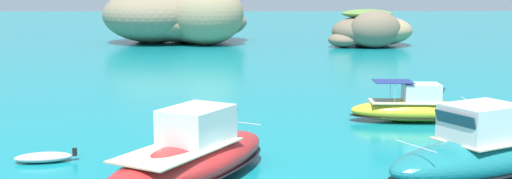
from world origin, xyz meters
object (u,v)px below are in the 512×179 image
at_px(motorboat_yellow, 415,109).
at_px(motorboat_teal, 488,153).
at_px(islet_large, 181,19).
at_px(motorboat_red, 191,159).
at_px(dinghy_tender, 44,157).
at_px(islet_small, 371,30).

xyz_separation_m(motorboat_yellow, motorboat_teal, (0.01, -11.27, 0.28)).
xyz_separation_m(islet_large, motorboat_teal, (19.59, -67.40, -2.48)).
height_order(islet_large, motorboat_red, islet_large).
xyz_separation_m(motorboat_teal, dinghy_tender, (-19.54, 2.68, -0.84)).
bearing_deg(motorboat_teal, islet_small, 83.22).
bearing_deg(islet_small, islet_large, 166.13).
distance_m(motorboat_red, motorboat_teal, 12.48).
height_order(islet_small, motorboat_red, islet_small).
relative_size(islet_large, dinghy_tender, 9.01).
distance_m(islet_large, motorboat_red, 68.49).
bearing_deg(islet_large, islet_small, -13.87).
bearing_deg(motorboat_teal, motorboat_yellow, 90.06).
relative_size(islet_large, motorboat_yellow, 3.27).
xyz_separation_m(islet_small, motorboat_teal, (-7.23, -60.78, -1.19)).
distance_m(islet_large, islet_small, 27.65).
distance_m(motorboat_yellow, motorboat_teal, 11.28).
distance_m(islet_small, dinghy_tender, 64.01).
relative_size(motorboat_red, motorboat_teal, 0.97).
xyz_separation_m(motorboat_red, motorboat_yellow, (12.45, 11.94, -0.26)).
height_order(islet_small, motorboat_yellow, islet_small).
relative_size(motorboat_red, motorboat_yellow, 1.35).
height_order(motorboat_teal, dinghy_tender, motorboat_teal).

